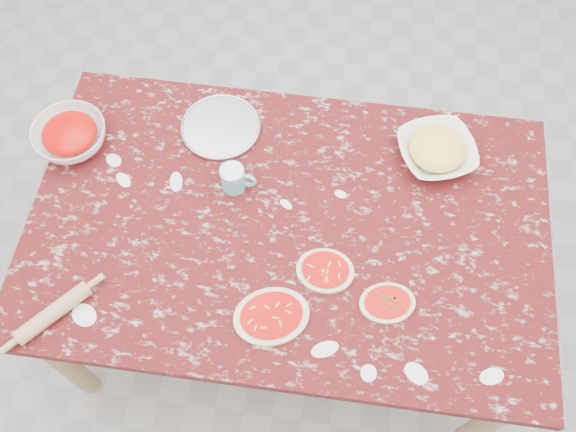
# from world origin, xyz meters

# --- Properties ---
(ground) EXTENTS (4.00, 4.00, 0.00)m
(ground) POSITION_xyz_m (0.00, 0.00, 0.00)
(ground) COLOR gray
(worktable) EXTENTS (1.60, 1.00, 0.75)m
(worktable) POSITION_xyz_m (0.00, 0.00, 0.67)
(worktable) COLOR #410E10
(worktable) RESTS_ON ground
(pizza_tray) EXTENTS (0.28, 0.28, 0.01)m
(pizza_tray) POSITION_xyz_m (-0.27, 0.32, 0.76)
(pizza_tray) COLOR #B2B2B7
(pizza_tray) RESTS_ON worktable
(sauce_bowl) EXTENTS (0.27, 0.27, 0.07)m
(sauce_bowl) POSITION_xyz_m (-0.74, 0.20, 0.79)
(sauce_bowl) COLOR white
(sauce_bowl) RESTS_ON worktable
(cheese_bowl) EXTENTS (0.31, 0.31, 0.06)m
(cheese_bowl) POSITION_xyz_m (0.44, 0.31, 0.78)
(cheese_bowl) COLOR white
(cheese_bowl) RESTS_ON worktable
(flour_mug) EXTENTS (0.11, 0.08, 0.09)m
(flour_mug) POSITION_xyz_m (-0.19, 0.11, 0.80)
(flour_mug) COLOR #62B9CD
(flour_mug) RESTS_ON worktable
(pizza_left) EXTENTS (0.27, 0.24, 0.02)m
(pizza_left) POSITION_xyz_m (-0.01, -0.30, 0.76)
(pizza_left) COLOR beige
(pizza_left) RESTS_ON worktable
(pizza_mid) EXTENTS (0.17, 0.14, 0.02)m
(pizza_mid) POSITION_xyz_m (0.13, -0.14, 0.76)
(pizza_mid) COLOR beige
(pizza_mid) RESTS_ON worktable
(pizza_right) EXTENTS (0.19, 0.16, 0.02)m
(pizza_right) POSITION_xyz_m (0.32, -0.22, 0.76)
(pizza_right) COLOR beige
(pizza_right) RESTS_ON worktable
(rolling_pin) EXTENTS (0.19, 0.21, 0.05)m
(rolling_pin) POSITION_xyz_m (-0.62, -0.38, 0.77)
(rolling_pin) COLOR tan
(rolling_pin) RESTS_ON worktable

